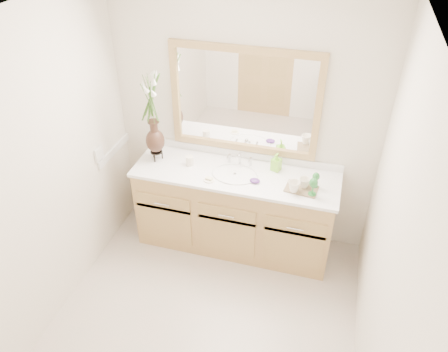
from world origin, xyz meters
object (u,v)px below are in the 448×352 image
(soap_bottle, at_px, (276,163))
(tumbler, at_px, (190,161))
(tray, at_px, (301,189))
(flower_vase, at_px, (151,104))

(soap_bottle, bearing_deg, tumbler, -149.12)
(tumbler, relative_size, tray, 0.34)
(soap_bottle, bearing_deg, tray, -20.32)
(flower_vase, distance_m, soap_bottle, 1.20)
(tray, bearing_deg, soap_bottle, 145.13)
(tumbler, xyz_separation_m, tray, (1.03, -0.10, -0.04))
(flower_vase, relative_size, tray, 3.10)
(flower_vase, height_order, tray, flower_vase)
(tumbler, xyz_separation_m, soap_bottle, (0.77, 0.13, 0.03))
(flower_vase, height_order, tumbler, flower_vase)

